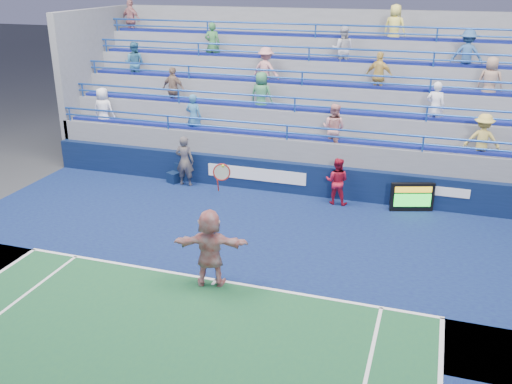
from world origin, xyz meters
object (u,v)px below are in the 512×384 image
(tennis_player, at_px, (210,248))
(ball_girl, at_px, (337,181))
(serve_speed_board, at_px, (412,197))
(judge_chair, at_px, (174,177))
(line_judge, at_px, (185,161))

(tennis_player, relative_size, ball_girl, 2.00)
(serve_speed_board, height_order, judge_chair, serve_speed_board)
(serve_speed_board, bearing_deg, line_judge, -179.55)
(tennis_player, bearing_deg, line_judge, 119.57)
(tennis_player, bearing_deg, judge_chair, 122.57)
(ball_girl, bearing_deg, line_judge, 1.26)
(judge_chair, bearing_deg, line_judge, -13.84)
(tennis_player, xyz_separation_m, ball_girl, (1.98, 6.16, -0.20))
(serve_speed_board, bearing_deg, judge_chair, 179.54)
(line_judge, bearing_deg, serve_speed_board, 176.51)
(serve_speed_board, distance_m, line_judge, 7.95)
(line_judge, relative_size, ball_girl, 1.16)
(tennis_player, height_order, line_judge, tennis_player)
(judge_chair, xyz_separation_m, tennis_player, (4.05, -6.35, 0.77))
(judge_chair, relative_size, line_judge, 0.38)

